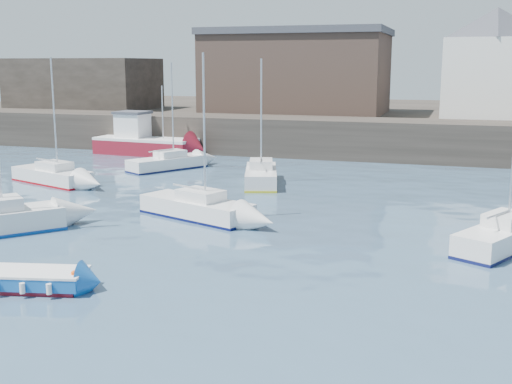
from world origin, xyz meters
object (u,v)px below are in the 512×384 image
(sailboat_b, at_px, (197,207))
(sailboat_e, at_px, (53,175))
(sailboat_f, at_px, (261,175))
(blue_dinghy, at_px, (33,279))
(buoy_mid, at_px, (459,249))
(buoy_far, at_px, (239,212))
(sailboat_c, at_px, (502,237))
(fishing_boat, at_px, (144,141))
(sailboat_h, at_px, (167,163))

(sailboat_b, distance_m, sailboat_e, 13.29)
(sailboat_f, bearing_deg, sailboat_b, -91.68)
(sailboat_b, bearing_deg, blue_dinghy, -96.06)
(buoy_mid, bearing_deg, buoy_far, 161.53)
(sailboat_c, xyz_separation_m, sailboat_e, (-25.67, 6.92, -0.03))
(fishing_boat, distance_m, sailboat_c, 33.49)
(sailboat_f, bearing_deg, sailboat_c, -38.67)
(sailboat_h, relative_size, buoy_far, 18.75)
(fishing_boat, height_order, sailboat_f, sailboat_f)
(fishing_boat, bearing_deg, sailboat_h, -51.20)
(blue_dinghy, height_order, buoy_far, blue_dinghy)
(sailboat_f, relative_size, buoy_mid, 18.99)
(sailboat_c, distance_m, buoy_far, 12.50)
(sailboat_h, height_order, buoy_far, sailboat_h)
(sailboat_b, bearing_deg, sailboat_h, 120.98)
(sailboat_c, height_order, sailboat_h, sailboat_h)
(blue_dinghy, bearing_deg, sailboat_h, 105.33)
(blue_dinghy, relative_size, buoy_far, 9.36)
(blue_dinghy, relative_size, sailboat_e, 0.48)
(sailboat_h, bearing_deg, sailboat_f, -22.67)
(sailboat_f, height_order, buoy_far, sailboat_f)
(sailboat_f, bearing_deg, sailboat_e, -163.00)
(blue_dinghy, bearing_deg, sailboat_f, 85.96)
(sailboat_c, bearing_deg, blue_dinghy, -146.99)
(sailboat_b, height_order, sailboat_c, sailboat_b)
(sailboat_b, distance_m, buoy_mid, 12.19)
(fishing_boat, bearing_deg, sailboat_f, -36.76)
(sailboat_e, bearing_deg, sailboat_f, 17.00)
(blue_dinghy, height_order, buoy_mid, blue_dinghy)
(buoy_far, bearing_deg, sailboat_c, -13.96)
(buoy_mid, xyz_separation_m, buoy_far, (-10.53, 3.52, 0.00))
(sailboat_c, distance_m, sailboat_f, 17.10)
(sailboat_c, bearing_deg, sailboat_f, 141.33)
(blue_dinghy, bearing_deg, fishing_boat, 111.24)
(blue_dinghy, xyz_separation_m, fishing_boat, (-11.70, 30.10, 0.71))
(sailboat_e, bearing_deg, sailboat_h, 57.95)
(fishing_boat, height_order, sailboat_c, sailboat_c)
(sailboat_c, bearing_deg, buoy_mid, -162.32)
(buoy_far, bearing_deg, buoy_mid, -18.47)
(fishing_boat, xyz_separation_m, sailboat_b, (12.86, -19.21, -0.57))
(sailboat_b, bearing_deg, sailboat_e, 154.94)
(fishing_boat, distance_m, sailboat_e, 13.61)
(sailboat_b, bearing_deg, buoy_mid, -8.46)
(buoy_mid, relative_size, buoy_far, 1.02)
(sailboat_e, relative_size, sailboat_f, 1.01)
(sailboat_f, height_order, buoy_mid, sailboat_f)
(sailboat_e, relative_size, buoy_mid, 19.17)
(sailboat_b, relative_size, sailboat_e, 1.01)
(blue_dinghy, distance_m, sailboat_c, 17.63)
(sailboat_h, bearing_deg, fishing_boat, 128.80)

